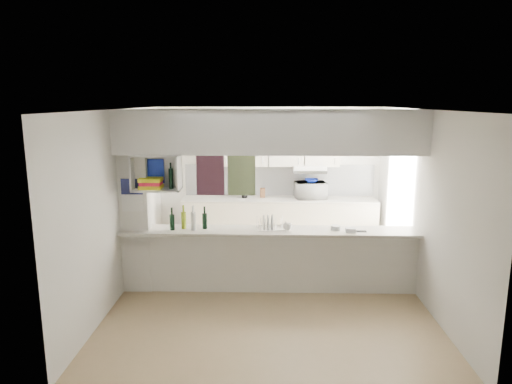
{
  "coord_description": "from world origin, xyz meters",
  "views": [
    {
      "loc": [
        -0.03,
        -6.23,
        2.71
      ],
      "look_at": [
        -0.2,
        0.5,
        1.36
      ],
      "focal_mm": 32.0,
      "sensor_mm": 36.0,
      "label": 1
    }
  ],
  "objects_px": {
    "microwave": "(311,190)",
    "dish_rack": "(271,223)",
    "bowl": "(311,181)",
    "wine_bottles": "(189,221)"
  },
  "relations": [
    {
      "from": "dish_rack",
      "to": "wine_bottles",
      "type": "height_order",
      "value": "wine_bottles"
    },
    {
      "from": "microwave",
      "to": "dish_rack",
      "type": "bearing_deg",
      "value": 62.07
    },
    {
      "from": "microwave",
      "to": "bowl",
      "type": "distance_m",
      "value": 0.19
    },
    {
      "from": "dish_rack",
      "to": "microwave",
      "type": "bearing_deg",
      "value": 63.73
    },
    {
      "from": "wine_bottles",
      "to": "dish_rack",
      "type": "bearing_deg",
      "value": 3.05
    },
    {
      "from": "microwave",
      "to": "bowl",
      "type": "bearing_deg",
      "value": 91.6
    },
    {
      "from": "microwave",
      "to": "wine_bottles",
      "type": "distance_m",
      "value": 2.88
    },
    {
      "from": "bowl",
      "to": "dish_rack",
      "type": "distance_m",
      "value": 2.2
    },
    {
      "from": "bowl",
      "to": "dish_rack",
      "type": "bearing_deg",
      "value": -110.57
    },
    {
      "from": "wine_bottles",
      "to": "microwave",
      "type": "bearing_deg",
      "value": 48.01
    }
  ]
}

